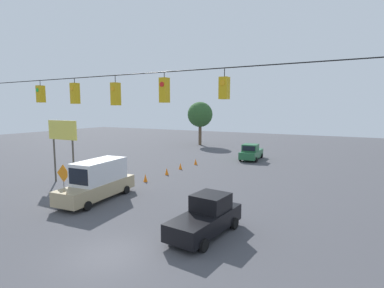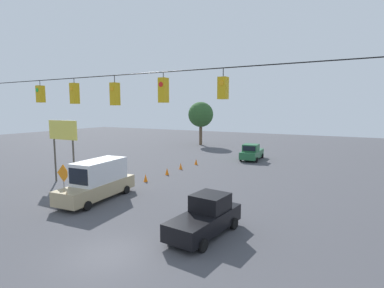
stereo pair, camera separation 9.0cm
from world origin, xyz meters
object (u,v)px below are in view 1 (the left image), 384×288
at_px(pickup_truck_green_withflow_deep, 251,152).
at_px(traffic_cone_third, 145,178).
at_px(traffic_cone_second, 123,186).
at_px(traffic_cone_fourth, 167,171).
at_px(overhead_signal_span, 116,129).
at_px(roadside_billboard, 63,137).
at_px(box_truck_tan_parked_shoulder, 98,180).
at_px(traffic_cone_nearest, 93,196).
at_px(traffic_cone_farthest, 196,162).
at_px(traffic_cone_fifth, 180,166).
at_px(tree_horizon_left, 200,115).
at_px(pickup_truck_black_crossing_near, 206,217).
at_px(work_zone_sign, 63,176).

height_order(pickup_truck_green_withflow_deep, traffic_cone_third, pickup_truck_green_withflow_deep).
xyz_separation_m(traffic_cone_second, traffic_cone_fourth, (0.02, -6.67, 0.00)).
xyz_separation_m(overhead_signal_span, roadside_billboard, (13.24, -7.49, -1.62)).
bearing_deg(overhead_signal_span, traffic_cone_second, -49.53).
height_order(box_truck_tan_parked_shoulder, traffic_cone_nearest, box_truck_tan_parked_shoulder).
relative_size(box_truck_tan_parked_shoulder, roadside_billboard, 1.19).
bearing_deg(traffic_cone_farthest, traffic_cone_fifth, 85.97).
bearing_deg(traffic_cone_fourth, traffic_cone_nearest, 89.60).
distance_m(traffic_cone_third, traffic_cone_fourth, 3.34).
height_order(pickup_truck_green_withflow_deep, traffic_cone_fourth, pickup_truck_green_withflow_deep).
xyz_separation_m(traffic_cone_second, traffic_cone_third, (0.21, -3.34, 0.00)).
height_order(box_truck_tan_parked_shoulder, tree_horizon_left, tree_horizon_left).
bearing_deg(traffic_cone_fourth, traffic_cone_second, 90.16).
relative_size(overhead_signal_span, traffic_cone_farthest, 32.73).
relative_size(pickup_truck_black_crossing_near, traffic_cone_farthest, 7.18).
xyz_separation_m(traffic_cone_third, traffic_cone_farthest, (-0.19, -9.69, 0.00)).
xyz_separation_m(traffic_cone_fourth, roadside_billboard, (6.40, 7.19, 3.87)).
height_order(traffic_cone_farthest, roadside_billboard, roadside_billboard).
bearing_deg(tree_horizon_left, pickup_truck_black_crossing_near, 117.34).
height_order(pickup_truck_black_crossing_near, traffic_cone_third, pickup_truck_black_crossing_near).
distance_m(overhead_signal_span, work_zone_sign, 9.73).
distance_m(box_truck_tan_parked_shoulder, roadside_billboard, 7.27).
bearing_deg(pickup_truck_green_withflow_deep, traffic_cone_second, 76.14).
relative_size(traffic_cone_third, tree_horizon_left, 0.09).
height_order(box_truck_tan_parked_shoulder, traffic_cone_farthest, box_truck_tan_parked_shoulder).
bearing_deg(traffic_cone_fourth, pickup_truck_green_withflow_deep, -110.59).
distance_m(traffic_cone_fifth, work_zone_sign, 14.49).
relative_size(box_truck_tan_parked_shoulder, work_zone_sign, 2.38).
xyz_separation_m(box_truck_tan_parked_shoulder, traffic_cone_farthest, (-0.03, -15.65, -1.08)).
bearing_deg(roadside_billboard, traffic_cone_farthest, -115.29).
relative_size(pickup_truck_black_crossing_near, traffic_cone_fourth, 7.18).
bearing_deg(work_zone_sign, traffic_cone_third, -98.62).
xyz_separation_m(overhead_signal_span, traffic_cone_farthest, (6.85, -21.03, -5.49)).
xyz_separation_m(pickup_truck_black_crossing_near, traffic_cone_second, (9.80, -4.45, -0.61)).
relative_size(traffic_cone_farthest, roadside_billboard, 0.13).
bearing_deg(traffic_cone_farthest, traffic_cone_third, 88.87).
relative_size(traffic_cone_fifth, roadside_billboard, 0.13).
bearing_deg(box_truck_tan_parked_shoulder, traffic_cone_third, -88.42).
relative_size(overhead_signal_span, work_zone_sign, 8.38).
xyz_separation_m(traffic_cone_third, work_zone_sign, (1.20, 7.90, 1.62)).
relative_size(traffic_cone_nearest, tree_horizon_left, 0.09).
distance_m(traffic_cone_nearest, traffic_cone_fourth, 9.82).
distance_m(traffic_cone_fourth, roadside_billboard, 10.37).
xyz_separation_m(overhead_signal_span, traffic_cone_second, (6.83, -8.01, -5.49)).
bearing_deg(traffic_cone_second, traffic_cone_nearest, 88.41).
bearing_deg(roadside_billboard, traffic_cone_fifth, -120.90).
relative_size(traffic_cone_nearest, traffic_cone_third, 1.00).
height_order(pickup_truck_black_crossing_near, roadside_billboard, roadside_billboard).
distance_m(box_truck_tan_parked_shoulder, tree_horizon_left, 34.57).
bearing_deg(pickup_truck_green_withflow_deep, pickup_truck_black_crossing_near, 101.69).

